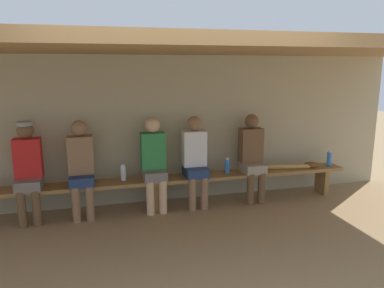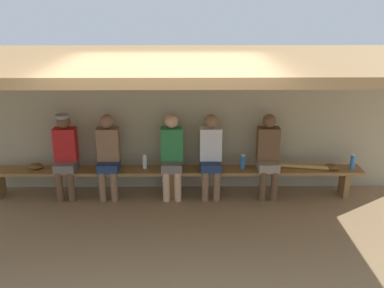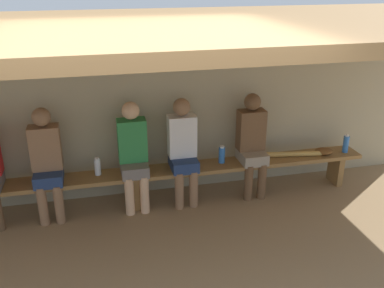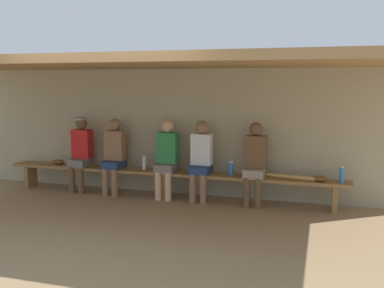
{
  "view_description": "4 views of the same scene",
  "coord_description": "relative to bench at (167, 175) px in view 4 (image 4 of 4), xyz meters",
  "views": [
    {
      "loc": [
        -0.76,
        -3.51,
        2.05
      ],
      "look_at": [
        0.47,
        1.19,
        1.02
      ],
      "focal_mm": 34.66,
      "sensor_mm": 36.0,
      "label": 1
    },
    {
      "loc": [
        0.25,
        -4.85,
        3.08
      ],
      "look_at": [
        0.31,
        1.24,
        0.98
      ],
      "focal_mm": 40.97,
      "sensor_mm": 36.0,
      "label": 2
    },
    {
      "loc": [
        -0.41,
        -3.21,
        2.79
      ],
      "look_at": [
        0.61,
        1.1,
        0.95
      ],
      "focal_mm": 40.5,
      "sensor_mm": 36.0,
      "label": 3
    },
    {
      "loc": [
        2.54,
        -5.31,
        1.97
      ],
      "look_at": [
        0.5,
        1.38,
        0.98
      ],
      "focal_mm": 40.75,
      "sensor_mm": 36.0,
      "label": 4
    }
  ],
  "objects": [
    {
      "name": "player_rightmost",
      "position": [
        1.5,
        0.0,
        0.34
      ],
      "size": [
        0.34,
        0.42,
        1.34
      ],
      "color": "gray",
      "rests_on": "ground"
    },
    {
      "name": "player_in_blue",
      "position": [
        0.61,
        0.0,
        0.34
      ],
      "size": [
        0.34,
        0.42,
        1.34
      ],
      "color": "navy",
      "rests_on": "ground"
    },
    {
      "name": "baseball_glove_dark_brown",
      "position": [
        2.51,
        -0.04,
        0.12
      ],
      "size": [
        0.28,
        0.23,
        0.09
      ],
      "primitive_type": "ellipsoid",
      "rotation": [
        0.0,
        0.0,
        5.99
      ],
      "color": "brown",
      "rests_on": "bench"
    },
    {
      "name": "player_near_post",
      "position": [
        -1.66,
        0.0,
        0.36
      ],
      "size": [
        0.34,
        0.42,
        1.34
      ],
      "color": "slate",
      "rests_on": "ground"
    },
    {
      "name": "bench",
      "position": [
        0.0,
        0.0,
        0.0
      ],
      "size": [
        6.0,
        0.36,
        0.46
      ],
      "color": "olive",
      "rests_on": "ground"
    },
    {
      "name": "baseball_glove_tan",
      "position": [
        -2.16,
        0.03,
        0.12
      ],
      "size": [
        0.24,
        0.18,
        0.09
      ],
      "primitive_type": "ellipsoid",
      "rotation": [
        0.0,
        0.0,
        6.26
      ],
      "color": "brown",
      "rests_on": "bench"
    },
    {
      "name": "dugout_roof",
      "position": [
        0.0,
        -0.85,
        1.87
      ],
      "size": [
        8.0,
        2.8,
        0.12
      ],
      "primitive_type": "cube",
      "color": "#9E7547",
      "rests_on": "back_wall"
    },
    {
      "name": "player_in_white",
      "position": [
        0.0,
        0.0,
        0.34
      ],
      "size": [
        0.34,
        0.42,
        1.34
      ],
      "color": "slate",
      "rests_on": "ground"
    },
    {
      "name": "water_bottle_clear",
      "position": [
        2.83,
        -0.03,
        0.19
      ],
      "size": [
        0.08,
        0.08,
        0.25
      ],
      "color": "blue",
      "rests_on": "bench"
    },
    {
      "name": "ground_plane",
      "position": [
        0.0,
        -1.55,
        -0.39
      ],
      "size": [
        24.0,
        24.0,
        0.0
      ],
      "primitive_type": "plane",
      "color": "#937754"
    },
    {
      "name": "water_bottle_orange",
      "position": [
        1.12,
        0.03,
        0.18
      ],
      "size": [
        0.08,
        0.08,
        0.23
      ],
      "color": "blue",
      "rests_on": "bench"
    },
    {
      "name": "player_with_sunglasses",
      "position": [
        -0.99,
        0.0,
        0.34
      ],
      "size": [
        0.34,
        0.42,
        1.34
      ],
      "color": "navy",
      "rests_on": "ground"
    },
    {
      "name": "baseball_bat",
      "position": [
        2.07,
        -0.0,
        0.11
      ],
      "size": [
        0.78,
        0.2,
        0.07
      ],
      "primitive_type": "cylinder",
      "rotation": [
        0.0,
        1.57,
        -0.17
      ],
      "color": "tan",
      "rests_on": "bench"
    },
    {
      "name": "water_bottle_green",
      "position": [
        -0.43,
        0.04,
        0.18
      ],
      "size": [
        0.08,
        0.08,
        0.22
      ],
      "color": "silver",
      "rests_on": "bench"
    },
    {
      "name": "back_wall",
      "position": [
        0.0,
        0.45,
        0.71
      ],
      "size": [
        8.0,
        0.2,
        2.2
      ],
      "primitive_type": "cube",
      "color": "tan",
      "rests_on": "ground"
    }
  ]
}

